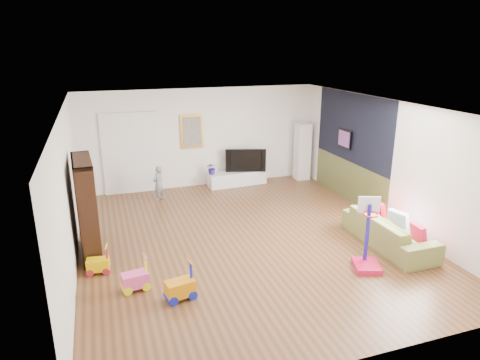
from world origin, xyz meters
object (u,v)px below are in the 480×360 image
object	(u,v)px
sofa	(389,231)
basketball_hoop	(370,235)
bookshelf	(87,208)
media_console	(237,178)

from	to	relation	value
sofa	basketball_hoop	world-z (taller)	basketball_hoop
basketball_hoop	bookshelf	bearing A→B (deg)	174.96
bookshelf	basketball_hoop	bearing A→B (deg)	-28.34
sofa	basketball_hoop	xyz separation A→B (m)	(-0.94, -0.65, 0.34)
bookshelf	basketball_hoop	distance (m)	5.11
sofa	bookshelf	bearing A→B (deg)	74.99
media_console	bookshelf	bearing A→B (deg)	-146.10
bookshelf	basketball_hoop	world-z (taller)	bookshelf
media_console	bookshelf	distance (m)	5.04
basketball_hoop	sofa	bearing A→B (deg)	54.89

